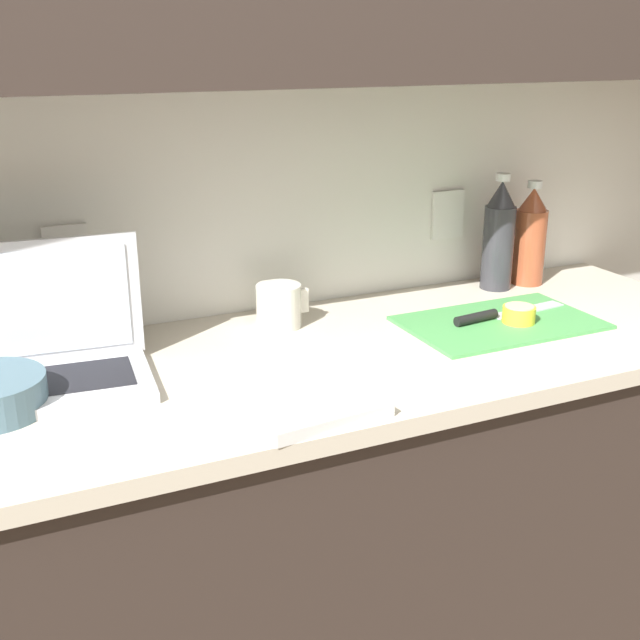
% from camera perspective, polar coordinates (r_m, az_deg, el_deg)
% --- Properties ---
extents(wall_back, '(5.20, 0.38, 2.60)m').
position_cam_1_polar(wall_back, '(1.66, -9.10, 21.04)').
color(wall_back, white).
rests_on(wall_back, ground_plane).
extents(counter_unit, '(2.24, 0.64, 0.91)m').
position_cam_1_polar(counter_unit, '(1.76, -5.47, -16.94)').
color(counter_unit, '#332823').
rests_on(counter_unit, ground_plane).
extents(laptop, '(0.37, 0.27, 0.25)m').
position_cam_1_polar(laptop, '(1.54, -18.78, -2.09)').
color(laptop, silver).
rests_on(laptop, counter_unit).
extents(cutting_board, '(0.42, 0.26, 0.01)m').
position_cam_1_polar(cutting_board, '(1.81, 12.66, -0.18)').
color(cutting_board, '#4C9E51').
rests_on(cutting_board, counter_unit).
extents(knife, '(0.31, 0.06, 0.02)m').
position_cam_1_polar(knife, '(1.81, 12.08, 0.32)').
color(knife, silver).
rests_on(knife, cutting_board).
extents(lemon_half_cut, '(0.07, 0.07, 0.04)m').
position_cam_1_polar(lemon_half_cut, '(1.80, 13.96, 0.41)').
color(lemon_half_cut, yellow).
rests_on(lemon_half_cut, cutting_board).
extents(bottle_green_soda, '(0.08, 0.08, 0.29)m').
position_cam_1_polar(bottle_green_soda, '(2.04, 12.59, 5.81)').
color(bottle_green_soda, '#333338').
rests_on(bottle_green_soda, counter_unit).
extents(bottle_oil_tall, '(0.08, 0.08, 0.26)m').
position_cam_1_polar(bottle_oil_tall, '(2.10, 14.72, 5.71)').
color(bottle_oil_tall, '#A34C2D').
rests_on(bottle_oil_tall, counter_unit).
extents(measuring_cup, '(0.12, 0.10, 0.09)m').
position_cam_1_polar(measuring_cup, '(1.74, -2.93, 1.02)').
color(measuring_cup, silver).
rests_on(measuring_cup, counter_unit).
extents(dish_towel, '(0.23, 0.18, 0.02)m').
position_cam_1_polar(dish_towel, '(1.35, -0.47, -6.18)').
color(dish_towel, white).
rests_on(dish_towel, counter_unit).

